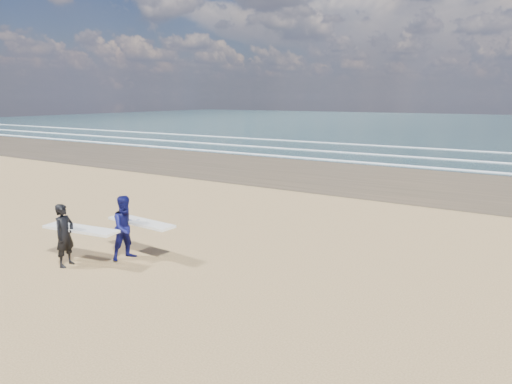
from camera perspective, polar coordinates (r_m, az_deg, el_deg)
The scene contains 2 objects.
surfer_near at distance 12.95m, azimuth -22.52°, elevation -4.89°, with size 2.25×1.11×1.67m.
surfer_far at distance 12.95m, azimuth -15.76°, elevation -4.25°, with size 2.23×1.18×1.77m.
Camera 1 is at (9.77, -6.81, 4.38)m, focal length 32.00 mm.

